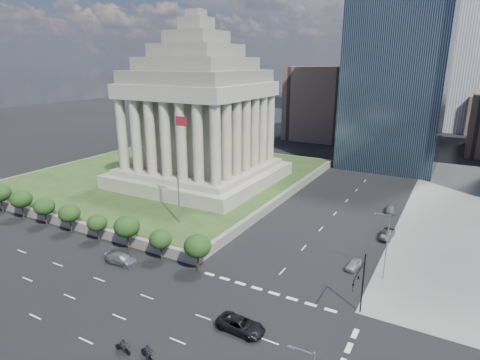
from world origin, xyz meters
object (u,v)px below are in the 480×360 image
Objects in this scene: flagpole at (178,163)px; pickup_truck at (241,325)px; parked_sedan_near at (354,265)px; parked_sedan_far at (391,209)px; suv_grey at (121,259)px; war_memorial at (198,100)px; parked_sedan_mid at (387,234)px; traffic_signal_ne at (360,281)px; motorcycle_lead at (147,352)px; motorcycle_trail at (123,346)px; street_lamp_north at (386,243)px.

flagpole is 32.38m from pickup_truck.
parked_sedan_far reaches higher than parked_sedan_near.
flagpole is 18.61m from suv_grey.
war_memorial is 8.10× the size of parked_sedan_mid.
suv_grey is 53.90m from parked_sedan_far.
parked_sedan_near is at bearing -97.91° from parked_sedan_far.
motorcycle_lead is (-17.47, -17.50, -4.31)m from traffic_signal_ne.
suv_grey is 22.49m from motorcycle_lead.
motorcycle_lead is (-13.97, -29.85, 0.29)m from parked_sedan_near.
pickup_truck is at bearing -39.39° from flagpole.
motorcycle_trail is (-9.31, -9.30, 0.04)m from pickup_truck.
traffic_signal_ne reaches higher than motorcycle_trail.
suv_grey is at bearing 160.46° from motorcycle_lead.
street_lamp_north reaches higher than motorcycle_lead.
parked_sedan_mid is (2.50, 13.56, 0.15)m from parked_sedan_near.
street_lamp_north is 2.23× the size of parked_sedan_far.
parked_sedan_far is at bearing -39.61° from suv_grey.
suv_grey is 2.32× the size of motorcycle_trail.
street_lamp_north is 2.64× the size of parked_sedan_near.
parked_sedan_mid is (-1.83, 14.60, -4.87)m from street_lamp_north.
parked_sedan_near is at bearing 83.53° from motorcycle_lead.
pickup_truck is (23.14, -19.01, -12.30)m from flagpole.
war_memorial reaches higher than street_lamp_north.
street_lamp_north is 23.83m from pickup_truck.
flagpole is (12.17, -24.00, -8.29)m from war_memorial.
war_memorial is at bearing 137.88° from motorcycle_lead.
flagpole is 35.95m from street_lamp_north.
suv_grey is at bearing -174.14° from traffic_signal_ne.
parked_sedan_mid is at bearing 69.32° from motorcycle_trail.
motorcycle_lead is at bearing -134.95° from traffic_signal_ne.
war_memorial reaches higher than parked_sedan_near.
motorcycle_lead is at bearing -107.46° from parked_sedan_mid.
street_lamp_north reaches higher than parked_sedan_far.
suv_grey is at bearing -93.42° from flagpole.
flagpole is 3.76× the size of suv_grey.
traffic_signal_ne is at bearing 63.67° from motorcycle_lead.
flagpole is 3.42× the size of pickup_truck.
motorcycle_trail is (26.00, -52.30, -20.55)m from war_memorial.
traffic_signal_ne reaches higher than motorcycle_lead.
pickup_truck is (-12.01, -20.01, -4.85)m from street_lamp_north.
pickup_truck is at bearing -50.61° from war_memorial.
parked_sedan_far is (32.45, 43.03, -0.01)m from suv_grey.
street_lamp_north is at bearing -70.09° from suv_grey.
war_memorial is 52.56m from parked_sedan_near.
street_lamp_north is 15.50m from parked_sedan_mid.
motorcycle_trail is at bearing -152.09° from motorcycle_lead.
pickup_truck is 36.08m from parked_sedan_mid.
street_lamp_north is 1.88× the size of suv_grey.
pickup_truck is (-11.19, -8.70, -4.44)m from traffic_signal_ne.
motorcycle_trail is (-3.03, -0.50, -0.08)m from motorcycle_lead.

